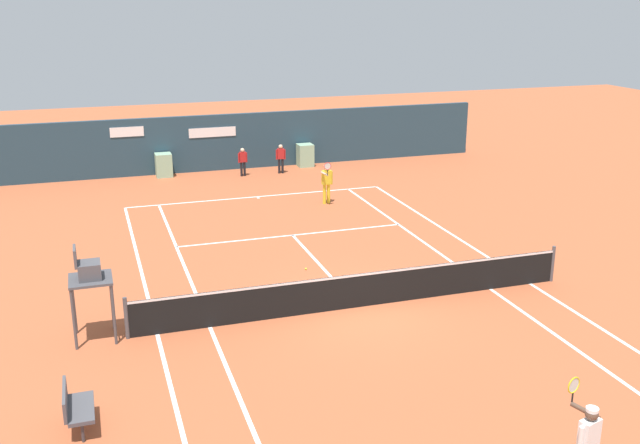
% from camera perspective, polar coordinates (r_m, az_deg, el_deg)
% --- Properties ---
extents(ground_plane, '(80.00, 80.00, 0.01)m').
position_cam_1_polar(ground_plane, '(20.16, 2.44, -6.00)').
color(ground_plane, '#B25633').
extents(tennis_net, '(12.10, 0.10, 1.07)m').
position_cam_1_polar(tennis_net, '(19.47, 3.06, -5.26)').
color(tennis_net, '#4C4C51').
rests_on(tennis_net, ground_plane).
extents(sponsor_back_wall, '(25.00, 1.02, 2.63)m').
position_cam_1_polar(sponsor_back_wall, '(34.99, -6.97, 6.15)').
color(sponsor_back_wall, '#233D4C').
rests_on(sponsor_back_wall, ground_plane).
extents(umpire_chair, '(1.00, 1.00, 2.37)m').
position_cam_1_polar(umpire_chair, '(18.14, -17.54, -4.15)').
color(umpire_chair, '#47474C').
rests_on(umpire_chair, ground_plane).
extents(player_bench, '(0.54, 1.13, 0.88)m').
position_cam_1_polar(player_bench, '(15.07, -18.57, -13.41)').
color(player_bench, '#38383D').
rests_on(player_bench, ground_plane).
extents(player_on_baseline, '(0.56, 0.71, 1.81)m').
position_cam_1_polar(player_on_baseline, '(28.91, 0.53, 3.27)').
color(player_on_baseline, yellow).
rests_on(player_on_baseline, ground_plane).
extents(player_near_side, '(0.51, 0.78, 1.82)m').
position_cam_1_polar(player_near_side, '(13.31, 20.12, -15.69)').
color(player_near_side, white).
rests_on(player_near_side, ground_plane).
extents(ball_kid_left_post, '(0.45, 0.22, 1.36)m').
position_cam_1_polar(ball_kid_left_post, '(34.05, -3.08, 5.11)').
color(ball_kid_left_post, black).
rests_on(ball_kid_left_post, ground_plane).
extents(ball_kid_centre_post, '(0.43, 0.19, 1.31)m').
position_cam_1_polar(ball_kid_centre_post, '(33.65, -6.05, 4.83)').
color(ball_kid_centre_post, black).
rests_on(ball_kid_centre_post, ground_plane).
extents(tennis_ball_near_service_line, '(0.07, 0.07, 0.07)m').
position_cam_1_polar(tennis_ball_near_service_line, '(22.18, -1.11, -3.67)').
color(tennis_ball_near_service_line, '#CCE033').
rests_on(tennis_ball_near_service_line, ground_plane).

